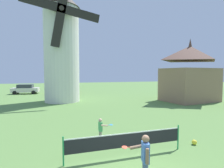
{
  "coord_description": "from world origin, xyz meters",
  "views": [
    {
      "loc": [
        -2.45,
        -5.04,
        3.4
      ],
      "look_at": [
        0.17,
        3.5,
        2.86
      ],
      "focal_mm": 28.42,
      "sensor_mm": 36.0,
      "label": 1
    }
  ],
  "objects": [
    {
      "name": "parked_car_cream",
      "position": [
        -7.61,
        27.05,
        0.81
      ],
      "size": [
        4.29,
        2.21,
        1.56
      ],
      "color": "silver",
      "rests_on": "ground_plane"
    },
    {
      "name": "windmill",
      "position": [
        -1.94,
        17.07,
        6.83
      ],
      "size": [
        8.18,
        4.79,
        14.27
      ],
      "color": "silver",
      "rests_on": "ground_plane"
    },
    {
      "name": "stray_ball",
      "position": [
        3.72,
        1.69,
        0.12
      ],
      "size": [
        0.24,
        0.24,
        0.24
      ],
      "primitive_type": "sphere",
      "color": "yellow",
      "rests_on": "ground_plane"
    },
    {
      "name": "chapel",
      "position": [
        12.9,
        12.83,
        3.28
      ],
      "size": [
        6.84,
        5.38,
        7.6
      ],
      "color": "#937056",
      "rests_on": "ground_plane"
    },
    {
      "name": "tennis_net",
      "position": [
        0.17,
        1.5,
        0.68
      ],
      "size": [
        5.01,
        0.06,
        1.1
      ],
      "color": "#238E4C",
      "rests_on": "ground_plane"
    },
    {
      "name": "player_far",
      "position": [
        -0.44,
        3.42,
        0.66
      ],
      "size": [
        0.71,
        0.43,
        1.16
      ],
      "color": "#9E937F",
      "rests_on": "ground_plane"
    },
    {
      "name": "parked_car_red",
      "position": [
        -1.73,
        26.16,
        0.81
      ],
      "size": [
        4.57,
        2.52,
        1.56
      ],
      "color": "red",
      "rests_on": "ground_plane"
    },
    {
      "name": "player_near",
      "position": [
        0.03,
        -0.32,
        0.87
      ],
      "size": [
        0.8,
        0.73,
        1.54
      ],
      "color": "slate",
      "rests_on": "ground_plane"
    }
  ]
}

